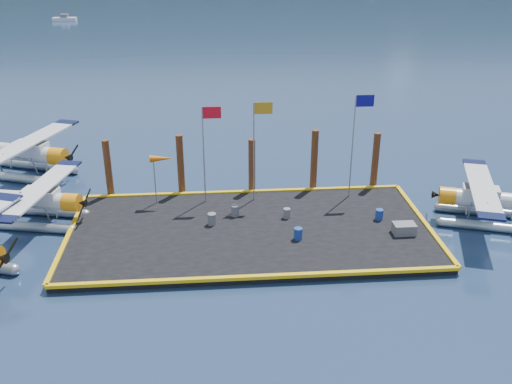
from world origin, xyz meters
TOP-DOWN VIEW (x-y plane):
  - ground at (0.00, 0.00)m, footprint 4000.00×4000.00m
  - dock at (0.00, 0.00)m, footprint 20.00×10.00m
  - dock_bumpers at (0.00, 0.00)m, footprint 20.25×10.25m
  - seaplane_b at (-12.21, 2.41)m, footprint 7.97×8.66m
  - seaplane_c at (-14.76, 9.79)m, footprint 9.22×9.79m
  - seaplane_d at (13.71, 0.39)m, footprint 8.06×8.62m
  - drum_0 at (-2.13, 0.67)m, footprint 0.48×0.48m
  - drum_1 at (2.49, -1.42)m, footprint 0.46×0.46m
  - drum_2 at (2.22, 1.16)m, footprint 0.41×0.41m
  - drum_4 at (7.51, 0.52)m, footprint 0.44×0.44m
  - drum_5 at (-0.77, 1.66)m, footprint 0.47×0.47m
  - crate at (8.40, -1.28)m, footprint 1.20×0.80m
  - flagpole_red at (-2.29, 3.80)m, footprint 1.14×0.08m
  - flagpole_yellow at (0.70, 3.80)m, footprint 1.14×0.08m
  - flagpole_blue at (6.70, 3.80)m, footprint 1.14×0.08m
  - windsock at (-5.03, 3.80)m, footprint 1.40×0.44m
  - piling_0 at (-8.50, 5.40)m, footprint 0.44×0.44m
  - piling_1 at (-4.00, 5.40)m, footprint 0.44×0.44m
  - piling_2 at (0.50, 5.40)m, footprint 0.44×0.44m
  - piling_3 at (4.50, 5.40)m, footprint 0.44×0.44m
  - piling_4 at (8.50, 5.40)m, footprint 0.44×0.44m

SIDE VIEW (x-z plane):
  - ground at x=0.00m, z-range 0.00..0.00m
  - dock at x=0.00m, z-range 0.00..0.40m
  - dock_bumpers at x=0.00m, z-range 0.40..0.58m
  - drum_2 at x=2.22m, z-range 0.40..0.98m
  - crate at x=8.40m, z-range 0.40..1.00m
  - drum_4 at x=7.51m, z-range 0.40..1.02m
  - drum_1 at x=2.49m, z-range 0.40..1.05m
  - drum_5 at x=-0.77m, z-range 0.40..1.06m
  - drum_0 at x=-2.13m, z-range 0.40..1.07m
  - seaplane_b at x=-12.21m, z-range -0.20..2.87m
  - seaplane_d at x=13.71m, z-range -0.20..2.89m
  - seaplane_c at x=-14.76m, z-range -0.23..3.30m
  - piling_2 at x=0.50m, z-range 0.00..3.80m
  - piling_0 at x=-8.50m, z-range 0.00..4.00m
  - piling_4 at x=8.50m, z-range 0.00..4.00m
  - piling_1 at x=-4.00m, z-range 0.00..4.20m
  - piling_3 at x=4.50m, z-range 0.00..4.30m
  - windsock at x=-5.03m, z-range 1.67..4.79m
  - flagpole_red at x=-2.29m, z-range 1.40..7.40m
  - flagpole_yellow at x=0.70m, z-range 1.41..7.61m
  - flagpole_blue at x=6.70m, z-range 1.44..7.94m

